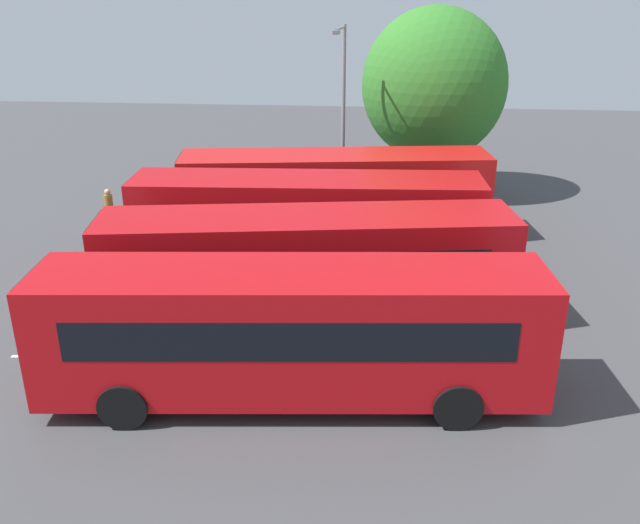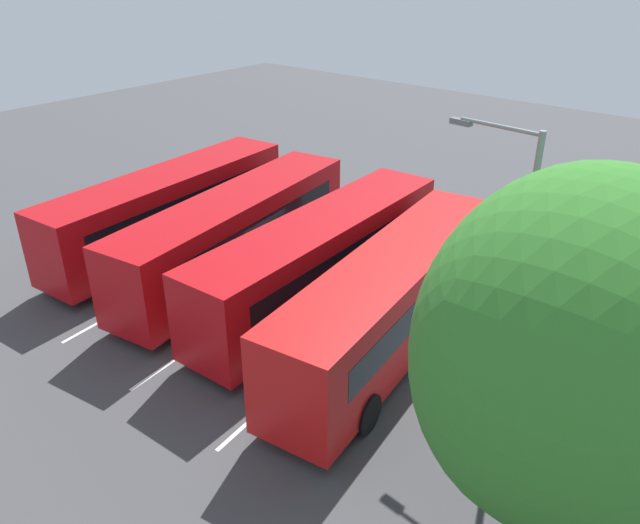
{
  "view_description": "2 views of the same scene",
  "coord_description": "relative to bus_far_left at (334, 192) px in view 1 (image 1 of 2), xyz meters",
  "views": [
    {
      "loc": [
        -2.32,
        19.11,
        9.07
      ],
      "look_at": [
        -0.63,
        0.39,
        1.29
      ],
      "focal_mm": 38.03,
      "sensor_mm": 36.0,
      "label": 1
    },
    {
      "loc": [
        -14.3,
        -13.82,
        11.21
      ],
      "look_at": [
        0.58,
        -1.38,
        1.25
      ],
      "focal_mm": 34.57,
      "sensor_mm": 36.0,
      "label": 2
    }
  ],
  "objects": [
    {
      "name": "bus_far_left",
      "position": [
        0.0,
        0.0,
        0.0
      ],
      "size": [
        11.6,
        3.88,
        3.24
      ],
      "rotation": [
        0.0,
        0.0,
        0.14
      ],
      "color": "red",
      "rests_on": "ground"
    },
    {
      "name": "bus_center_right",
      "position": [
        0.26,
        7.13,
        0.0
      ],
      "size": [
        11.61,
        4.03,
        3.24
      ],
      "rotation": [
        0.0,
        0.0,
        0.15
      ],
      "color": "#B70C11",
      "rests_on": "ground"
    },
    {
      "name": "depot_tree",
      "position": [
        -3.92,
        -6.29,
        3.1
      ],
      "size": [
        6.34,
        5.7,
        8.23
      ],
      "color": "#4C3823",
      "rests_on": "ground"
    },
    {
      "name": "lane_stripe_outer_left",
      "position": [
        0.65,
        1.62,
        -1.8
      ],
      "size": [
        14.29,
        1.72,
        0.01
      ],
      "primitive_type": "cube",
      "rotation": [
        0.0,
        0.0,
        0.11
      ],
      "color": "silver",
      "rests_on": "ground"
    },
    {
      "name": "lane_stripe_inner_left",
      "position": [
        0.65,
        5.28,
        -1.8
      ],
      "size": [
        14.29,
        1.72,
        0.01
      ],
      "primitive_type": "cube",
      "rotation": [
        0.0,
        0.0,
        0.11
      ],
      "color": "silver",
      "rests_on": "ground"
    },
    {
      "name": "lane_stripe_inner_right",
      "position": [
        0.65,
        8.94,
        -1.8
      ],
      "size": [
        14.29,
        1.72,
        0.01
      ],
      "primitive_type": "cube",
      "rotation": [
        0.0,
        0.0,
        0.11
      ],
      "color": "silver",
      "rests_on": "ground"
    },
    {
      "name": "ground_plane",
      "position": [
        0.65,
        5.28,
        -1.8
      ],
      "size": [
        69.96,
        69.96,
        0.0
      ],
      "primitive_type": "plane",
      "color": "#424244"
    },
    {
      "name": "street_lamp",
      "position": [
        -0.08,
        -3.45,
        2.56
      ],
      "size": [
        0.38,
        2.48,
        7.56
      ],
      "rotation": [
        0.0,
        0.0,
        1.49
      ],
      "color": "gray",
      "rests_on": "ground"
    },
    {
      "name": "bus_center_left",
      "position": [
        0.68,
        3.37,
        0.0
      ],
      "size": [
        11.5,
        2.96,
        3.24
      ],
      "rotation": [
        0.0,
        0.0,
        0.05
      ],
      "color": "#B70C11",
      "rests_on": "ground"
    },
    {
      "name": "pedestrian",
      "position": [
        8.66,
        0.33,
        -0.74
      ],
      "size": [
        0.42,
        0.42,
        1.78
      ],
      "rotation": [
        0.0,
        0.0,
        3.56
      ],
      "color": "#232833",
      "rests_on": "ground"
    },
    {
      "name": "bus_far_right",
      "position": [
        0.22,
        11.0,
        0.0
      ],
      "size": [
        11.56,
        3.36,
        3.24
      ],
      "rotation": [
        0.0,
        0.0,
        0.09
      ],
      "color": "#B70C11",
      "rests_on": "ground"
    }
  ]
}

